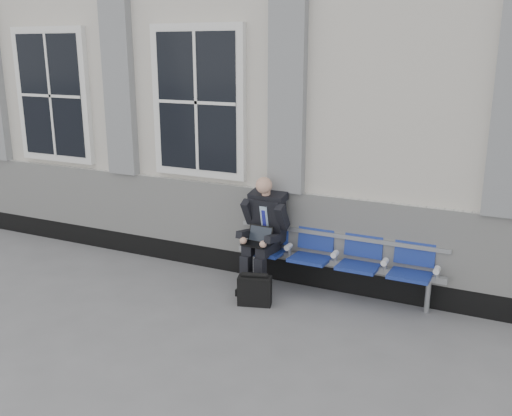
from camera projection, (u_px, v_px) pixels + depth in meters
The scene contains 5 objects.
ground at pixel (115, 301), 6.83m from camera, with size 70.00×70.00×0.00m, color slate.
station_building at pixel (244, 93), 9.26m from camera, with size 14.40×4.40×4.49m.
bench at pixel (337, 252), 6.86m from camera, with size 2.60×0.47×0.91m.
businessman at pixel (264, 228), 7.07m from camera, with size 0.58×0.78×1.42m.
briefcase at pixel (255, 290), 6.68m from camera, with size 0.42×0.27×0.40m.
Camera 1 is at (4.26, -4.92, 2.91)m, focal length 40.00 mm.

